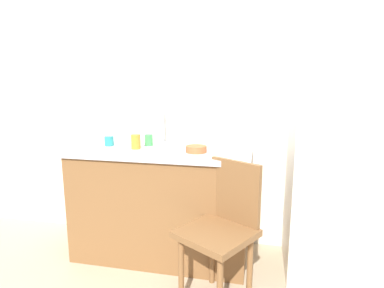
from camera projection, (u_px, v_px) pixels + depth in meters
back_wall at (210, 86)px, 2.61m from camera, size 4.80×0.10×2.68m
cabinet_base at (163, 204)px, 2.51m from camera, size 1.33×0.60×0.83m
countertop at (162, 150)px, 2.43m from camera, size 1.37×0.64×0.04m
faucet at (163, 126)px, 2.65m from camera, size 0.02×0.02×0.27m
refrigerator at (335, 191)px, 2.22m from camera, size 0.64×0.57×1.23m
chair at (222, 226)px, 1.94m from camera, size 0.55×0.55×0.89m
terracotta_bowl at (196, 149)px, 2.27m from camera, size 0.15×0.15×0.05m
cup_orange at (136, 142)px, 2.38m from camera, size 0.07×0.07×0.11m
cup_white at (134, 139)px, 2.60m from camera, size 0.06×0.06×0.08m
cup_green at (149, 140)px, 2.50m from camera, size 0.06×0.06×0.09m
cup_teal at (109, 141)px, 2.51m from camera, size 0.07×0.07×0.07m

